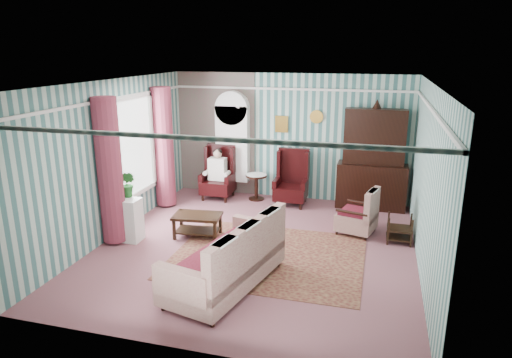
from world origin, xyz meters
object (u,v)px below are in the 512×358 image
(wingback_right, at_px, (291,178))
(plant_stand, at_px, (126,220))
(bookcase, at_px, (233,149))
(seated_woman, at_px, (218,174))
(floral_armchair, at_px, (357,211))
(wingback_left, at_px, (218,173))
(coffee_table, at_px, (198,226))
(nest_table, at_px, (400,229))
(sofa, at_px, (225,258))
(round_side_table, at_px, (256,187))
(dresser_hutch, at_px, (373,156))

(wingback_right, height_order, plant_stand, wingback_right)
(bookcase, height_order, seated_woman, bookcase)
(floral_armchair, bearing_deg, bookcase, 75.84)
(wingback_left, bearing_deg, plant_stand, -106.22)
(plant_stand, distance_m, coffee_table, 1.31)
(nest_table, relative_size, sofa, 0.25)
(bookcase, relative_size, plant_stand, 2.80)
(wingback_left, bearing_deg, floral_armchair, -21.57)
(seated_woman, bearing_deg, wingback_right, 0.00)
(wingback_left, distance_m, wingback_right, 1.75)
(nest_table, bearing_deg, round_side_table, 151.80)
(round_side_table, bearing_deg, wingback_right, -10.01)
(floral_armchair, height_order, coffee_table, floral_armchair)
(dresser_hutch, height_order, coffee_table, dresser_hutch)
(dresser_hutch, relative_size, seated_woman, 2.00)
(wingback_left, xyz_separation_m, nest_table, (4.07, -1.55, -0.35))
(dresser_hutch, bearing_deg, wingback_left, -175.59)
(dresser_hutch, height_order, wingback_left, dresser_hutch)
(wingback_left, bearing_deg, seated_woman, 0.00)
(plant_stand, xyz_separation_m, coffee_table, (1.21, 0.49, -0.18))
(nest_table, bearing_deg, seated_woman, 159.15)
(seated_woman, bearing_deg, sofa, -68.70)
(bookcase, distance_m, seated_woman, 0.70)
(wingback_left, bearing_deg, bookcase, 57.34)
(wingback_left, relative_size, plant_stand, 1.56)
(dresser_hutch, xyz_separation_m, coffee_table, (-3.09, -2.53, -0.96))
(wingback_left, distance_m, floral_armchair, 3.53)
(seated_woman, bearing_deg, dresser_hutch, 4.41)
(wingback_right, relative_size, sofa, 0.58)
(floral_armchair, bearing_deg, sofa, 160.90)
(round_side_table, distance_m, floral_armchair, 2.79)
(wingback_right, distance_m, plant_stand, 3.76)
(sofa, xyz_separation_m, coffee_table, (-1.12, 1.64, -0.24))
(wingback_right, distance_m, nest_table, 2.81)
(round_side_table, height_order, nest_table, round_side_table)
(seated_woman, xyz_separation_m, sofa, (1.52, -3.90, -0.13))
(wingback_right, bearing_deg, floral_armchair, -40.27)
(floral_armchair, bearing_deg, wingback_right, 64.67)
(wingback_left, relative_size, wingback_right, 1.00)
(dresser_hutch, bearing_deg, bookcase, 177.89)
(wingback_right, xyz_separation_m, plant_stand, (-2.55, -2.75, -0.22))
(floral_armchair, relative_size, coffee_table, 1.01)
(dresser_hutch, relative_size, nest_table, 4.37)
(sofa, bearing_deg, coffee_table, 47.65)
(nest_table, height_order, sofa, sofa)
(nest_table, height_order, plant_stand, plant_stand)
(dresser_hutch, bearing_deg, plant_stand, -144.92)
(wingback_right, xyz_separation_m, floral_armchair, (1.53, -1.30, -0.18))
(dresser_hutch, relative_size, wingback_left, 1.89)
(bookcase, xyz_separation_m, round_side_table, (0.65, -0.24, -0.82))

